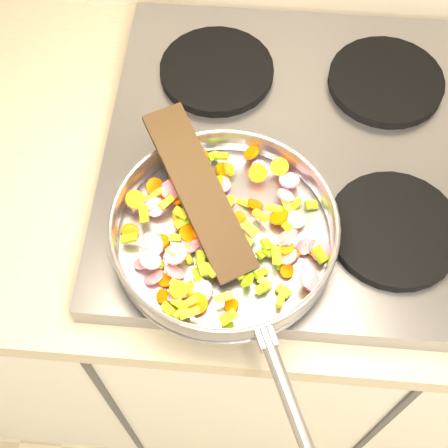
{
  "coord_description": "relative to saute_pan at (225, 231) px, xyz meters",
  "views": [
    {
      "loc": [
        -0.77,
        1.08,
        1.73
      ],
      "look_at": [
        -0.8,
        1.48,
        1.0
      ],
      "focal_mm": 50.0,
      "sensor_mm": 36.0,
      "label": 1
    }
  ],
  "objects": [
    {
      "name": "cooktop",
      "position": [
        0.1,
        0.18,
        -0.06
      ],
      "size": [
        0.6,
        0.6,
        0.04
      ],
      "primitive_type": "cube",
      "color": "#939399",
      "rests_on": "counter_top"
    },
    {
      "name": "grate_bl",
      "position": [
        -0.04,
        0.32,
        -0.04
      ],
      "size": [
        0.19,
        0.19,
        0.02
      ],
      "primitive_type": "cylinder",
      "color": "black",
      "rests_on": "cooktop"
    },
    {
      "name": "vegetable_heap",
      "position": [
        -0.01,
        -0.0,
        -0.01
      ],
      "size": [
        0.3,
        0.29,
        0.05
      ],
      "color": "yellow",
      "rests_on": "saute_pan"
    },
    {
      "name": "wooden_spatula",
      "position": [
        -0.04,
        0.04,
        0.03
      ],
      "size": [
        0.18,
        0.25,
        0.08
      ],
      "primitive_type": "cube",
      "rotation": [
        0.0,
        -0.25,
        2.11
      ],
      "color": "black",
      "rests_on": "saute_pan"
    },
    {
      "name": "grate_fr",
      "position": [
        0.24,
        0.04,
        -0.04
      ],
      "size": [
        0.19,
        0.19,
        0.02
      ],
      "primitive_type": "cylinder",
      "color": "black",
      "rests_on": "cooktop"
    },
    {
      "name": "grate_fl",
      "position": [
        -0.04,
        0.04,
        -0.04
      ],
      "size": [
        0.19,
        0.19,
        0.02
      ],
      "primitive_type": "cylinder",
      "color": "black",
      "rests_on": "cooktop"
    },
    {
      "name": "saute_pan",
      "position": [
        0.0,
        0.0,
        0.0
      ],
      "size": [
        0.34,
        0.49,
        0.05
      ],
      "rotation": [
        0.0,
        0.0,
        0.4
      ],
      "color": "#9E9EA5",
      "rests_on": "grate_fl"
    },
    {
      "name": "grate_br",
      "position": [
        0.24,
        0.32,
        -0.04
      ],
      "size": [
        0.19,
        0.19,
        0.02
      ],
      "primitive_type": "cylinder",
      "color": "black",
      "rests_on": "cooktop"
    }
  ]
}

